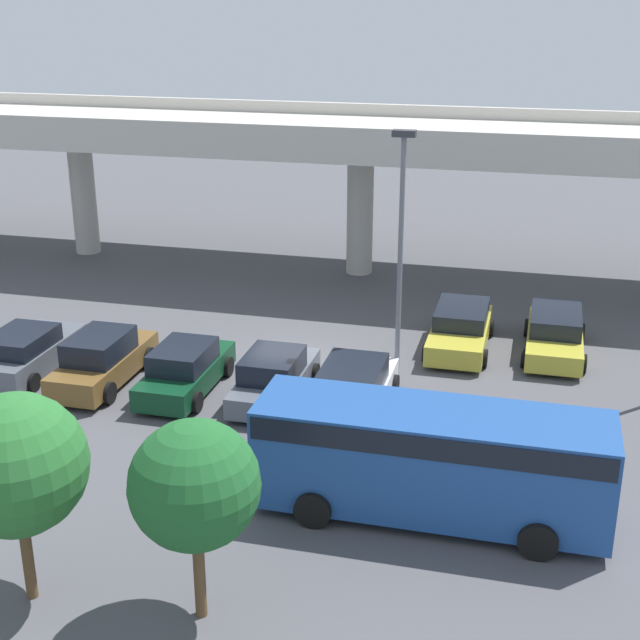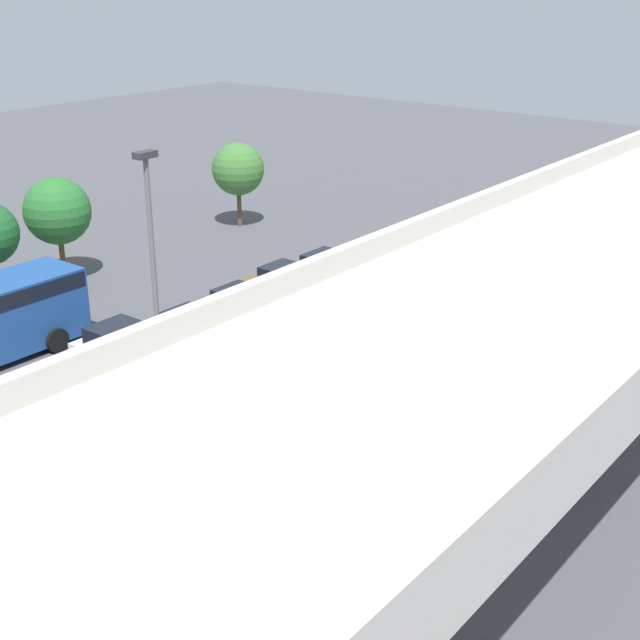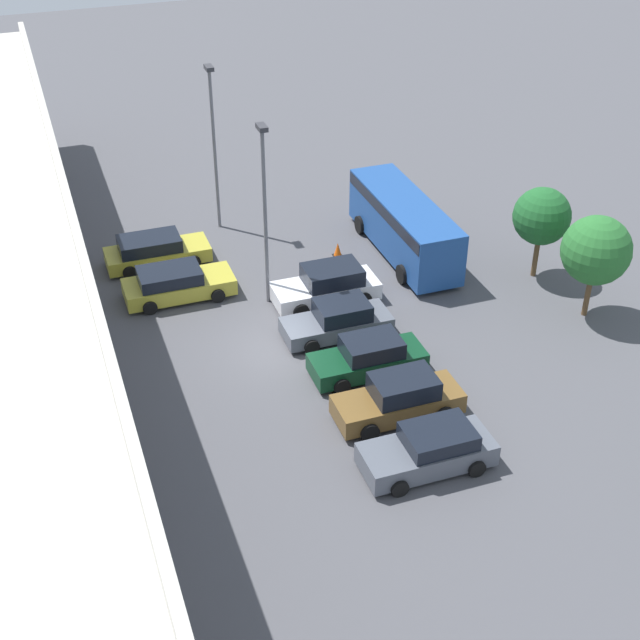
{
  "view_description": "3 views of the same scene",
  "coord_description": "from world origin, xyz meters",
  "px_view_note": "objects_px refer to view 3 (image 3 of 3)",
  "views": [
    {
      "loc": [
        7.83,
        -26.88,
        12.05
      ],
      "look_at": [
        0.73,
        0.98,
        1.37
      ],
      "focal_mm": 50.0,
      "sensor_mm": 36.0,
      "label": 1
    },
    {
      "loc": [
        20.6,
        19.09,
        13.2
      ],
      "look_at": [
        -0.84,
        2.18,
        2.23
      ],
      "focal_mm": 50.0,
      "sensor_mm": 36.0,
      "label": 2
    },
    {
      "loc": [
        -28.66,
        8.38,
        21.0
      ],
      "look_at": [
        -1.95,
        -1.07,
        2.39
      ],
      "focal_mm": 50.0,
      "sensor_mm": 36.0,
      "label": 3
    }
  ],
  "objects_px": {
    "lamp_post_mid_lot": "(214,137)",
    "parked_car_6": "(155,251)",
    "tree_front_right": "(542,216)",
    "parked_car_4": "(327,286)",
    "tree_front_centre": "(596,250)",
    "parked_car_3": "(338,320)",
    "parked_car_0": "(430,450)",
    "parked_car_2": "(369,358)",
    "shuttle_bus": "(404,222)",
    "parked_car_5": "(177,284)",
    "parked_car_1": "(399,399)",
    "lamp_post_near_aisle": "(265,203)",
    "traffic_cone": "(338,250)"
  },
  "relations": [
    {
      "from": "parked_car_0",
      "to": "parked_car_2",
      "type": "relative_size",
      "value": 1.01
    },
    {
      "from": "traffic_cone",
      "to": "parked_car_4",
      "type": "bearing_deg",
      "value": 153.22
    },
    {
      "from": "lamp_post_mid_lot",
      "to": "traffic_cone",
      "type": "bearing_deg",
      "value": -136.97
    },
    {
      "from": "parked_car_1",
      "to": "traffic_cone",
      "type": "height_order",
      "value": "parked_car_1"
    },
    {
      "from": "parked_car_3",
      "to": "tree_front_right",
      "type": "bearing_deg",
      "value": -171.23
    },
    {
      "from": "parked_car_0",
      "to": "parked_car_4",
      "type": "bearing_deg",
      "value": -91.87
    },
    {
      "from": "parked_car_6",
      "to": "lamp_post_mid_lot",
      "type": "relative_size",
      "value": 0.59
    },
    {
      "from": "parked_car_0",
      "to": "tree_front_centre",
      "type": "bearing_deg",
      "value": -148.37
    },
    {
      "from": "parked_car_4",
      "to": "tree_front_centre",
      "type": "relative_size",
      "value": 1.01
    },
    {
      "from": "parked_car_5",
      "to": "parked_car_3",
      "type": "bearing_deg",
      "value": -42.25
    },
    {
      "from": "parked_car_5",
      "to": "traffic_cone",
      "type": "xyz_separation_m",
      "value": [
        1.14,
        -8.06,
        -0.37
      ]
    },
    {
      "from": "lamp_post_near_aisle",
      "to": "tree_front_right",
      "type": "distance_m",
      "value": 12.55
    },
    {
      "from": "traffic_cone",
      "to": "tree_front_centre",
      "type": "bearing_deg",
      "value": -135.55
    },
    {
      "from": "parked_car_0",
      "to": "lamp_post_mid_lot",
      "type": "distance_m",
      "value": 20.39
    },
    {
      "from": "shuttle_bus",
      "to": "tree_front_centre",
      "type": "xyz_separation_m",
      "value": [
        -7.7,
        -5.19,
        1.49
      ]
    },
    {
      "from": "parked_car_1",
      "to": "parked_car_2",
      "type": "height_order",
      "value": "parked_car_1"
    },
    {
      "from": "parked_car_0",
      "to": "traffic_cone",
      "type": "xyz_separation_m",
      "value": [
        14.9,
        -2.23,
        -0.4
      ]
    },
    {
      "from": "parked_car_3",
      "to": "tree_front_centre",
      "type": "bearing_deg",
      "value": 168.82
    },
    {
      "from": "parked_car_2",
      "to": "parked_car_5",
      "type": "distance_m",
      "value": 10.02
    },
    {
      "from": "parked_car_3",
      "to": "parked_car_4",
      "type": "height_order",
      "value": "parked_car_4"
    },
    {
      "from": "lamp_post_near_aisle",
      "to": "parked_car_1",
      "type": "bearing_deg",
      "value": -166.44
    },
    {
      "from": "tree_front_centre",
      "to": "parked_car_6",
      "type": "bearing_deg",
      "value": 57.63
    },
    {
      "from": "parked_car_2",
      "to": "parked_car_6",
      "type": "distance_m",
      "value": 12.96
    },
    {
      "from": "parked_car_5",
      "to": "tree_front_centre",
      "type": "height_order",
      "value": "tree_front_centre"
    },
    {
      "from": "lamp_post_near_aisle",
      "to": "parked_car_4",
      "type": "bearing_deg",
      "value": -109.63
    },
    {
      "from": "lamp_post_mid_lot",
      "to": "parked_car_6",
      "type": "bearing_deg",
      "value": 126.49
    },
    {
      "from": "parked_car_1",
      "to": "parked_car_3",
      "type": "relative_size",
      "value": 1.04
    },
    {
      "from": "tree_front_centre",
      "to": "traffic_cone",
      "type": "bearing_deg",
      "value": 44.45
    },
    {
      "from": "parked_car_2",
      "to": "parked_car_4",
      "type": "height_order",
      "value": "parked_car_4"
    },
    {
      "from": "parked_car_6",
      "to": "shuttle_bus",
      "type": "xyz_separation_m",
      "value": [
        -2.87,
        -11.48,
        0.96
      ]
    },
    {
      "from": "parked_car_0",
      "to": "tree_front_right",
      "type": "distance_m",
      "value": 14.55
    },
    {
      "from": "parked_car_4",
      "to": "parked_car_5",
      "type": "distance_m",
      "value": 6.7
    },
    {
      "from": "tree_front_right",
      "to": "traffic_cone",
      "type": "relative_size",
      "value": 6.23
    },
    {
      "from": "lamp_post_mid_lot",
      "to": "tree_front_right",
      "type": "height_order",
      "value": "lamp_post_mid_lot"
    },
    {
      "from": "tree_front_right",
      "to": "parked_car_6",
      "type": "bearing_deg",
      "value": 67.17
    },
    {
      "from": "lamp_post_near_aisle",
      "to": "traffic_cone",
      "type": "distance_m",
      "value": 6.82
    },
    {
      "from": "parked_car_4",
      "to": "lamp_post_near_aisle",
      "type": "height_order",
      "value": "lamp_post_near_aisle"
    },
    {
      "from": "parked_car_2",
      "to": "tree_front_right",
      "type": "height_order",
      "value": "tree_front_right"
    },
    {
      "from": "parked_car_3",
      "to": "tree_front_right",
      "type": "height_order",
      "value": "tree_front_right"
    },
    {
      "from": "parked_car_2",
      "to": "parked_car_6",
      "type": "xyz_separation_m",
      "value": [
        11.36,
        6.24,
        -0.02
      ]
    },
    {
      "from": "parked_car_4",
      "to": "traffic_cone",
      "type": "xyz_separation_m",
      "value": [
        3.69,
        -1.86,
        -0.46
      ]
    },
    {
      "from": "parked_car_3",
      "to": "tree_front_centre",
      "type": "relative_size",
      "value": 0.98
    },
    {
      "from": "parked_car_2",
      "to": "tree_front_centre",
      "type": "relative_size",
      "value": 0.98
    },
    {
      "from": "parked_car_2",
      "to": "lamp_post_mid_lot",
      "type": "relative_size",
      "value": 0.55
    },
    {
      "from": "parked_car_1",
      "to": "tree_front_centre",
      "type": "height_order",
      "value": "tree_front_centre"
    },
    {
      "from": "shuttle_bus",
      "to": "lamp_post_mid_lot",
      "type": "distance_m",
      "value": 10.07
    },
    {
      "from": "parked_car_0",
      "to": "shuttle_bus",
      "type": "distance_m",
      "value": 15.15
    },
    {
      "from": "lamp_post_mid_lot",
      "to": "tree_front_right",
      "type": "relative_size",
      "value": 1.9
    },
    {
      "from": "lamp_post_mid_lot",
      "to": "tree_front_right",
      "type": "bearing_deg",
      "value": -127.65
    },
    {
      "from": "parked_car_2",
      "to": "parked_car_4",
      "type": "xyz_separation_m",
      "value": [
        5.55,
        -0.29,
        0.06
      ]
    }
  ]
}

